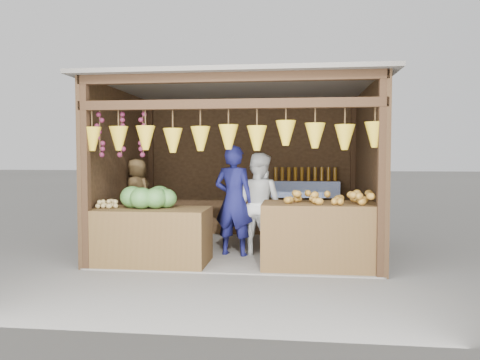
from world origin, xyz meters
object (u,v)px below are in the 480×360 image
object	(u,v)px
counter_left	(149,236)
woman_standing	(258,204)
man_standing	(234,201)
vendor_seated	(137,193)
counter_right	(320,236)

from	to	relation	value
counter_left	woman_standing	bearing A→B (deg)	29.06
man_standing	vendor_seated	size ratio (longest dim) A/B	1.46
counter_left	woman_standing	world-z (taller)	woman_standing
counter_left	man_standing	world-z (taller)	man_standing
counter_left	man_standing	bearing A→B (deg)	30.98
counter_right	woman_standing	distance (m)	1.24
counter_right	woman_standing	bearing A→B (deg)	139.19
counter_left	counter_right	bearing A→B (deg)	1.14
counter_right	vendor_seated	distance (m)	3.26
man_standing	vendor_seated	world-z (taller)	man_standing
counter_left	woman_standing	distance (m)	1.75
counter_right	vendor_seated	xyz separation A→B (m)	(-2.99, 1.21, 0.46)
counter_right	vendor_seated	size ratio (longest dim) A/B	1.34
counter_left	vendor_seated	world-z (taller)	vendor_seated
counter_left	woman_standing	size ratio (longest dim) A/B	1.07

